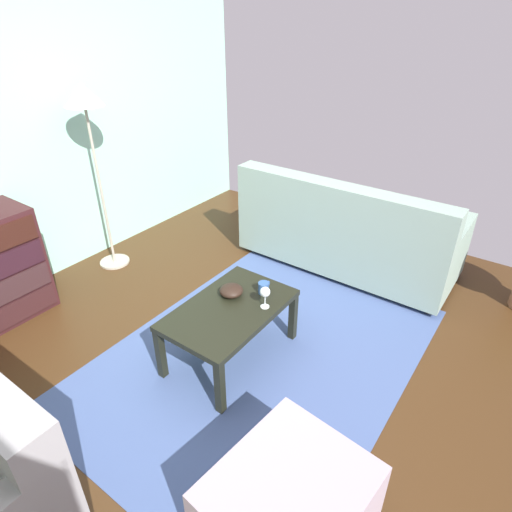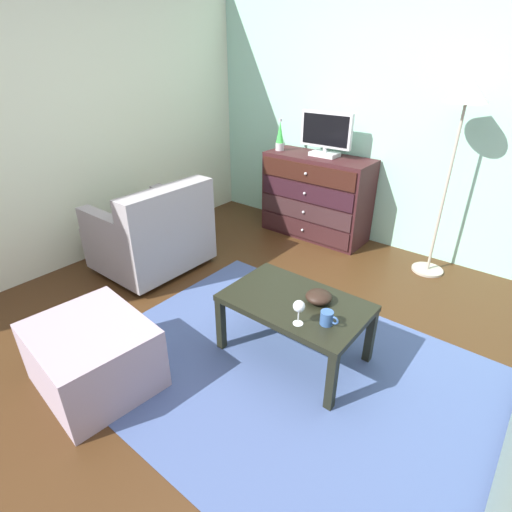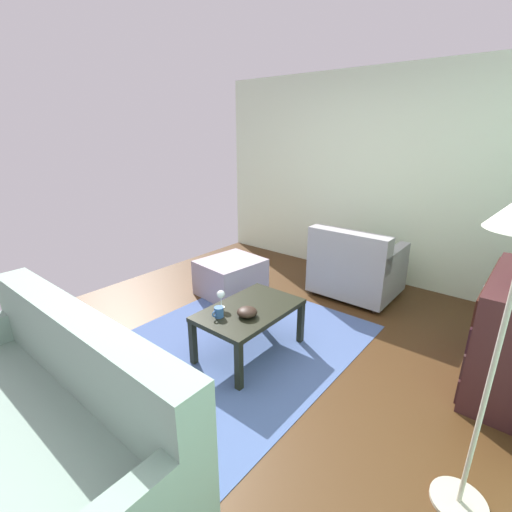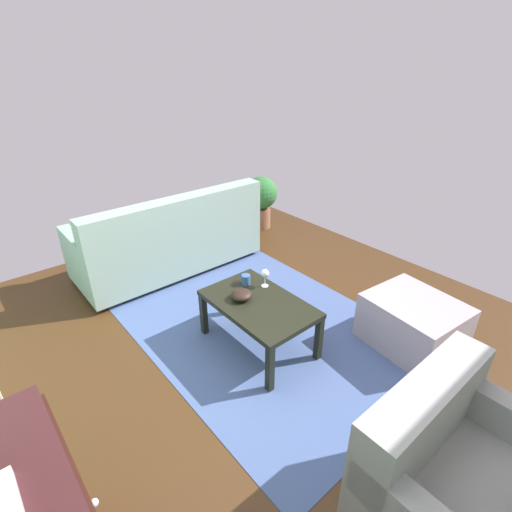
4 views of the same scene
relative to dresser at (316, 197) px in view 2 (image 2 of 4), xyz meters
The scene contains 14 objects.
ground_plane 2.01m from the dresser, 64.44° to the right, with size 5.22×4.64×0.05m, color #3F2713.
wall_accent_rear 1.24m from the dresser, 20.23° to the left, with size 5.22×0.12×2.58m, color #96D0B6.
wall_plain_left 2.48m from the dresser, 130.76° to the right, with size 0.12×4.64×2.58m, color silver.
area_rug 2.27m from the dresser, 62.02° to the right, with size 2.60×1.90×0.01m, color #405484.
dresser is the anchor object (origin of this frame).
tv 0.66m from the dresser, 27.82° to the left, with size 0.55×0.18×0.43m.
lava_lamp 0.75m from the dresser, behind, with size 0.09×0.09×0.33m.
coffee_table 2.01m from the dresser, 62.70° to the right, with size 0.90×0.57×0.43m.
wine_glass 2.25m from the dresser, 61.68° to the right, with size 0.07×0.07×0.16m.
mug 2.23m from the dresser, 57.47° to the right, with size 0.11×0.08×0.09m.
bowl_decorative 2.00m from the dresser, 58.61° to the right, with size 0.17×0.17×0.07m, color black.
armchair 1.77m from the dresser, 115.66° to the right, with size 0.80×0.91×0.83m.
ottoman 2.77m from the dresser, 87.40° to the right, with size 0.70×0.60×0.42m, color #9B8B98.
standing_lamp 1.61m from the dresser, ahead, with size 0.32×0.32×1.66m.
Camera 2 is at (1.18, -1.80, 1.83)m, focal length 27.59 mm.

